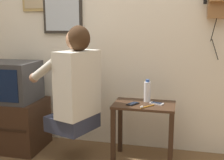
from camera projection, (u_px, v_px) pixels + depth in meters
wall_back at (115, 25)px, 2.85m from camera, size 6.80×0.05×2.55m
side_table at (144, 118)px, 2.59m from camera, size 0.56×0.36×0.56m
person at (76, 84)px, 2.53m from camera, size 0.62×0.57×0.95m
tv_stand at (15, 124)px, 2.93m from camera, size 0.59×0.49×0.51m
television at (10, 81)px, 2.83m from camera, size 0.54×0.44×0.40m
wall_mirror at (62, 5)px, 2.90m from camera, size 0.42×0.03×0.59m
cell_phone_held at (133, 104)px, 2.54m from camera, size 0.11×0.14×0.01m
cell_phone_spare at (157, 103)px, 2.55m from camera, size 0.14×0.10×0.01m
water_bottle at (147, 91)px, 2.62m from camera, size 0.06×0.06×0.21m
toothbrush at (146, 106)px, 2.45m from camera, size 0.11×0.15×0.02m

